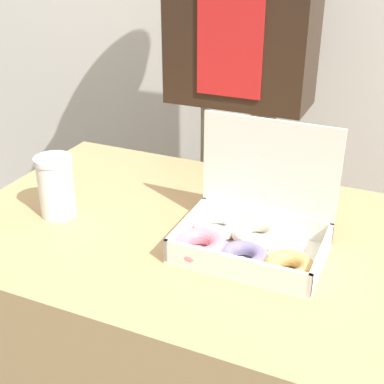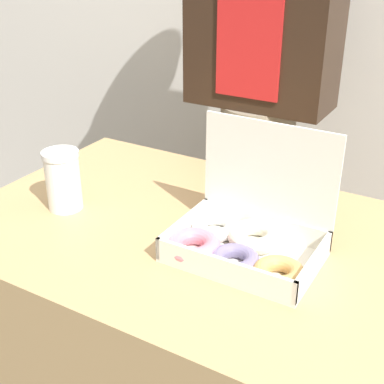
{
  "view_description": "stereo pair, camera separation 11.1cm",
  "coord_description": "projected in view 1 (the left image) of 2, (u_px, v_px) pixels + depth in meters",
  "views": [
    {
      "loc": [
        0.36,
        -0.91,
        1.31
      ],
      "look_at": [
        -0.04,
        0.0,
        0.82
      ],
      "focal_mm": 50.0,
      "sensor_mm": 36.0,
      "label": 1
    },
    {
      "loc": [
        0.46,
        -0.86,
        1.31
      ],
      "look_at": [
        -0.04,
        0.0,
        0.82
      ],
      "focal_mm": 50.0,
      "sensor_mm": 36.0,
      "label": 2
    }
  ],
  "objects": [
    {
      "name": "table",
      "position": [
        207.0,
        361.0,
        1.29
      ],
      "size": [
        1.09,
        0.68,
        0.73
      ],
      "color": "tan",
      "rests_on": "ground_plane"
    },
    {
      "name": "coffee_cup",
      "position": [
        56.0,
        186.0,
        1.17
      ],
      "size": [
        0.08,
        0.08,
        0.14
      ],
      "color": "white",
      "rests_on": "table"
    },
    {
      "name": "person_customer",
      "position": [
        240.0,
        77.0,
        1.53
      ],
      "size": [
        0.4,
        0.23,
        1.65
      ],
      "color": "gray",
      "rests_on": "ground_plane"
    },
    {
      "name": "donut_box",
      "position": [
        246.0,
        235.0,
        1.05
      ],
      "size": [
        0.31,
        0.23,
        0.25
      ],
      "color": "white",
      "rests_on": "table"
    }
  ]
}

